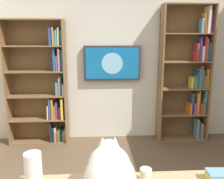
{
  "coord_description": "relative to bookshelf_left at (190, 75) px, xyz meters",
  "views": [
    {
      "loc": [
        0.21,
        1.83,
        1.73
      ],
      "look_at": [
        0.05,
        -1.02,
        1.11
      ],
      "focal_mm": 38.8,
      "sensor_mm": 36.0,
      "label": 1
    }
  ],
  "objects": [
    {
      "name": "bookshelf_right",
      "position": [
        2.4,
        -0.0,
        -0.15
      ],
      "size": [
        0.94,
        0.28,
        2.0
      ],
      "color": "brown",
      "rests_on": "ground"
    },
    {
      "name": "cat",
      "position": [
        1.46,
        2.58,
        -0.19
      ],
      "size": [
        0.32,
        0.68,
        0.34
      ],
      "color": "silver",
      "rests_on": "desk"
    },
    {
      "name": "paper_towel_roll",
      "position": [
        1.94,
        2.46,
        -0.22
      ],
      "size": [
        0.11,
        0.11,
        0.26
      ],
      "primitive_type": "cylinder",
      "color": "white",
      "rests_on": "desk"
    },
    {
      "name": "desk_book_stack",
      "position": [
        0.69,
        2.44,
        -0.31
      ],
      "size": [
        0.21,
        0.14,
        0.07
      ],
      "color": "gold",
      "rests_on": "desk"
    },
    {
      "name": "coffee_mug",
      "position": [
        1.2,
        2.42,
        -0.3
      ],
      "size": [
        0.08,
        0.08,
        0.1
      ],
      "primitive_type": "cylinder",
      "color": "white",
      "rests_on": "desk"
    },
    {
      "name": "bookshelf_left",
      "position": [
        0.0,
        0.0,
        0.0
      ],
      "size": [
        0.82,
        0.28,
        2.23
      ],
      "color": "brown",
      "rests_on": "ground"
    },
    {
      "name": "wall_mounted_tv",
      "position": [
        1.29,
        -0.08,
        0.2
      ],
      "size": [
        0.93,
        0.07,
        0.57
      ],
      "color": "#333338"
    },
    {
      "name": "wall_back",
      "position": [
        1.31,
        -0.17,
        0.24
      ],
      "size": [
        4.52,
        0.06,
        2.7
      ],
      "primitive_type": "cube",
      "color": "silver",
      "rests_on": "ground"
    }
  ]
}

